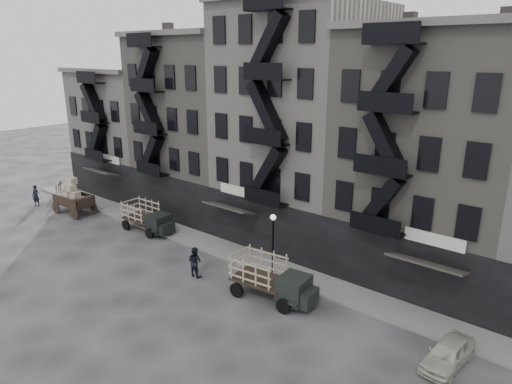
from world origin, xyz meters
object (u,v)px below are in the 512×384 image
Objects in this scene: pedestrian_west at (36,196)px; pedestrian_mid at (195,262)px; stake_truck_west at (147,215)px; car_east at (448,353)px; horse at (58,188)px; wagon at (73,194)px; stake_truck_east at (271,276)px.

pedestrian_mid is at bearing -27.11° from pedestrian_west.
car_east is (23.98, -1.54, -0.73)m from stake_truck_west.
car_east is at bearing -90.65° from horse.
wagon is 1.98× the size of pedestrian_mid.
horse is 1.09× the size of pedestrian_mid.
stake_truck_west reaches higher than horse.
car_east is at bearing -24.84° from pedestrian_west.
horse is 0.41× the size of stake_truck_east.
stake_truck_west is 0.91× the size of stake_truck_east.
pedestrian_mid is (-5.48, -0.87, -0.46)m from stake_truck_east.
car_east is (32.51, -0.04, -1.23)m from wagon.
pedestrian_west is 21.74m from pedestrian_mid.
horse is 14.43m from stake_truck_west.
horse is 0.55× the size of wagon.
wagon is (5.89, -1.62, 0.93)m from horse.
stake_truck_west is 1.32× the size of car_east.
horse is 28.61m from stake_truck_east.
wagon is at bearing -174.56° from car_east.
pedestrian_mid is (8.61, -2.88, -0.35)m from stake_truck_west.
horse is 0.45× the size of stake_truck_west.
pedestrian_mid is (17.14, -1.38, -0.85)m from wagon.
stake_truck_east is 5.57m from pedestrian_mid.
wagon reaches higher than car_east.
pedestrian_west is at bearing -153.37° from horse.
wagon is 32.53m from car_east.
stake_truck_west is (8.53, 1.50, -0.49)m from wagon.
wagon is 1.96× the size of pedestrian_west.
pedestrian_mid is at bearing -176.63° from stake_truck_east.
pedestrian_mid is (-15.36, -1.34, 0.38)m from car_east.
pedestrian_west is (-37.10, -1.15, 0.39)m from car_east.
stake_truck_west is at bearing -178.17° from car_east.
wagon is 0.83× the size of stake_truck_west.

